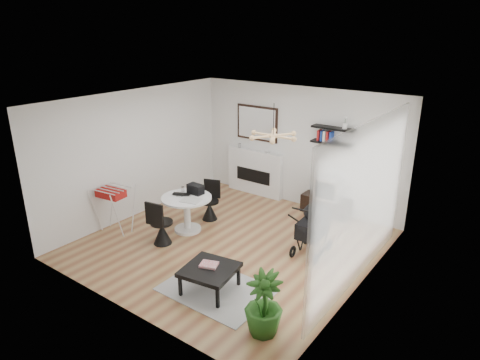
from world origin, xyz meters
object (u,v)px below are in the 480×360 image
Objects in this scene: tv_console at (326,206)px; coffee_table at (210,270)px; fireplace at (255,167)px; drying_rack at (115,208)px; dining_table at (187,209)px; stroller at (313,230)px; crt_tv at (330,188)px; potted_plant at (264,304)px.

coffee_table reaches higher than tv_console.
drying_rack is (-1.08, -3.36, -0.19)m from fireplace.
stroller is (2.43, 0.71, -0.04)m from dining_table.
crt_tv is at bearing -3.41° from tv_console.
crt_tv is 0.52× the size of stroller.
potted_plant reaches higher than coffee_table.
tv_console is at bearing 39.87° from drying_rack.
coffee_table is (1.77, -3.83, -0.32)m from fireplace.
drying_rack is 1.07× the size of coffee_table.
dining_table is 3.35m from potted_plant.
tv_console is at bearing 104.07° from stroller.
fireplace reaches higher than crt_tv.
drying_rack reaches higher than crt_tv.
fireplace is at bearing 176.47° from tv_console.
coffee_table is (-0.72, -2.05, -0.08)m from stroller.
tv_console is at bearing 51.25° from dining_table.
fireplace is 4.23m from coffee_table.
fireplace is 3.07m from stroller.
dining_table is 1.43m from drying_rack.
coffee_table is at bearing 164.93° from potted_plant.
fireplace is 2.30× the size of drying_rack.
crt_tv is (2.02, -0.12, -0.05)m from fireplace.
tv_console is 3.72m from coffee_table.
tv_console is at bearing 104.05° from potted_plant.
tv_console is 0.44m from crt_tv.
coffee_table is at bearing -38.02° from dining_table.
fireplace reaches higher than drying_rack.
dining_table is at bearing 150.31° from potted_plant.
potted_plant is (0.48, -2.37, 0.02)m from stroller.
crt_tv is 0.61× the size of coffee_table.
drying_rack is 4.13m from potted_plant.
coffee_table is (2.85, -0.47, -0.13)m from drying_rack.
dining_table is 1.09× the size of potted_plant.
stroller is 1.16× the size of coffee_table.
crt_tv reaches higher than tv_console.
stroller is at bearing 16.93° from drying_rack.
coffee_table is 1.25m from potted_plant.
coffee_table is (-0.25, -3.71, -0.27)m from crt_tv.
stroller is (2.49, -1.78, -0.25)m from fireplace.
crt_tv is at bearing 50.41° from dining_table.
dining_table is (0.06, -2.49, -0.20)m from fireplace.
fireplace reaches higher than dining_table.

